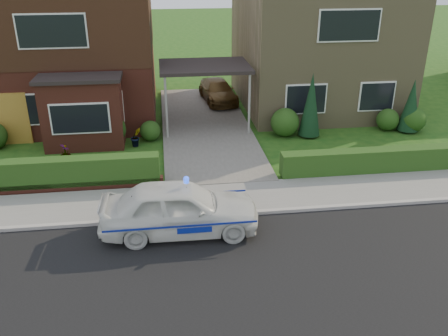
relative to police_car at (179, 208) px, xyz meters
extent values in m
plane|color=#194813|center=(1.53, -2.40, -0.73)|extent=(120.00, 120.00, 0.00)
cube|color=black|center=(1.53, -2.40, -0.73)|extent=(60.00, 6.00, 0.02)
cube|color=#9E9993|center=(1.53, 0.65, -0.67)|extent=(60.00, 0.16, 0.12)
cube|color=slate|center=(1.53, 1.70, -0.68)|extent=(60.00, 2.00, 0.10)
cube|color=#666059|center=(1.53, 8.60, -0.67)|extent=(3.80, 12.00, 0.12)
cube|color=brown|center=(-4.27, 11.60, 2.17)|extent=(7.20, 8.00, 5.80)
cube|color=white|center=(-5.86, 7.58, 0.67)|extent=(1.80, 0.08, 1.30)
cube|color=white|center=(-2.69, 7.58, 0.67)|extent=(1.60, 0.08, 1.30)
cube|color=white|center=(-4.27, 7.58, 3.67)|extent=(2.60, 0.08, 1.30)
cube|color=black|center=(-4.27, 11.60, 3.62)|extent=(7.26, 8.06, 2.90)
cube|color=brown|center=(-3.41, 6.90, 0.62)|extent=(3.00, 1.40, 2.70)
cube|color=black|center=(-3.41, 6.90, 2.04)|extent=(3.20, 1.60, 0.14)
cube|color=#8F7E57|center=(7.33, 11.60, 2.17)|extent=(7.20, 8.00, 5.80)
cube|color=white|center=(5.74, 7.58, 0.67)|extent=(1.80, 0.08, 1.30)
cube|color=white|center=(8.91, 7.58, 0.67)|extent=(1.60, 0.08, 1.30)
cube|color=white|center=(7.33, 7.58, 3.67)|extent=(2.60, 0.08, 1.30)
cube|color=black|center=(1.53, 8.60, 1.97)|extent=(3.80, 3.00, 0.14)
cylinder|color=gray|center=(-0.17, 7.20, 0.62)|extent=(0.10, 0.10, 2.70)
cylinder|color=gray|center=(3.23, 7.20, 0.62)|extent=(0.10, 0.10, 2.70)
cube|color=#956020|center=(-6.72, 7.56, 0.32)|extent=(2.20, 0.10, 2.10)
cube|color=brown|center=(-4.27, 2.90, -0.55)|extent=(7.70, 0.25, 0.36)
cube|color=#1D3E13|center=(-4.27, 3.05, -0.73)|extent=(7.50, 0.55, 0.90)
cube|color=#1D3E13|center=(7.33, 2.95, -0.73)|extent=(7.50, 0.55, 0.80)
sphere|color=#1D3E13|center=(-2.47, 6.90, -0.07)|extent=(1.32, 1.32, 1.32)
sphere|color=#1D3E13|center=(-0.87, 7.20, -0.31)|extent=(0.84, 0.84, 0.84)
sphere|color=#1D3E13|center=(4.73, 7.00, -0.13)|extent=(1.20, 1.20, 1.20)
sphere|color=#1D3E13|center=(9.33, 7.10, -0.25)|extent=(0.96, 0.96, 0.96)
sphere|color=#1D3E13|center=(10.33, 6.80, -0.19)|extent=(1.08, 1.08, 1.08)
cone|color=black|center=(5.73, 6.80, 0.57)|extent=(0.90, 0.90, 2.60)
cone|color=black|center=(10.13, 6.80, 0.37)|extent=(0.90, 0.90, 2.20)
imported|color=silver|center=(0.00, 0.00, 0.00)|extent=(1.83, 4.34, 1.47)
sphere|color=#193FF2|center=(0.22, 0.00, 0.81)|extent=(0.17, 0.17, 0.17)
cube|color=navy|center=(0.00, -0.87, -0.06)|extent=(3.96, 0.02, 0.05)
cube|color=navy|center=(0.00, 0.87, -0.06)|extent=(3.96, 0.01, 0.05)
ellipsoid|color=black|center=(-1.20, -0.10, 0.29)|extent=(0.22, 0.17, 0.21)
sphere|color=white|center=(-1.19, -0.16, 0.28)|extent=(0.11, 0.11, 0.11)
sphere|color=black|center=(-1.18, -0.12, 0.43)|extent=(0.13, 0.13, 0.13)
cone|color=black|center=(-1.23, -0.11, 0.49)|extent=(0.04, 0.04, 0.05)
cone|color=black|center=(-1.14, -0.11, 0.49)|extent=(0.04, 0.04, 0.05)
imported|color=brown|center=(2.51, 12.10, -0.09)|extent=(1.88, 3.79, 1.06)
imported|color=gray|center=(-1.43, 6.60, -0.35)|extent=(0.54, 0.50, 0.78)
imported|color=gray|center=(-3.95, 5.33, -0.39)|extent=(0.46, 0.46, 0.69)
camera|label=1|loc=(-0.28, -11.33, 6.34)|focal=38.00mm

